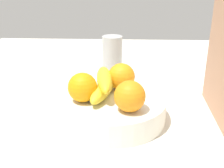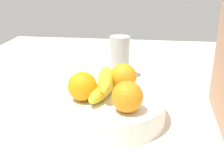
% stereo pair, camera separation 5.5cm
% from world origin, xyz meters
% --- Properties ---
extents(ground_plane, '(1.80, 1.40, 0.03)m').
position_xyz_m(ground_plane, '(0.00, 0.00, -0.01)').
color(ground_plane, beige).
extents(fruit_bowl, '(0.28, 0.28, 0.06)m').
position_xyz_m(fruit_bowl, '(0.03, -0.01, 0.03)').
color(fruit_bowl, white).
rests_on(fruit_bowl, ground_plane).
extents(orange_front_left, '(0.07, 0.07, 0.07)m').
position_xyz_m(orange_front_left, '(0.09, 0.03, 0.10)').
color(orange_front_left, orange).
rests_on(orange_front_left, fruit_bowl).
extents(orange_front_right, '(0.07, 0.07, 0.07)m').
position_xyz_m(orange_front_right, '(-0.03, 0.01, 0.10)').
color(orange_front_right, orange).
rests_on(orange_front_right, fruit_bowl).
extents(orange_center, '(0.07, 0.07, 0.07)m').
position_xyz_m(orange_center, '(0.05, -0.09, 0.10)').
color(orange_center, orange).
rests_on(orange_center, fruit_bowl).
extents(banana_bunch, '(0.19, 0.08, 0.06)m').
position_xyz_m(banana_bunch, '(0.01, -0.04, 0.09)').
color(banana_bunch, yellow).
rests_on(banana_bunch, fruit_bowl).
extents(thermos_tumbler, '(0.07, 0.07, 0.15)m').
position_xyz_m(thermos_tumbler, '(-0.29, -0.03, 0.08)').
color(thermos_tumbler, '#B5B7B5').
rests_on(thermos_tumbler, ground_plane).
extents(jar_lid, '(0.07, 0.07, 0.02)m').
position_xyz_m(jar_lid, '(-0.21, -0.08, 0.01)').
color(jar_lid, white).
rests_on(jar_lid, ground_plane).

